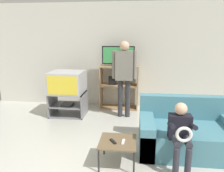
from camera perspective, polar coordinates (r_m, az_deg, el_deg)
name	(u,v)px	position (r m, az deg, el deg)	size (l,w,h in m)	color
wall_back	(114,56)	(5.59, 0.60, 7.93)	(6.40, 0.06, 2.60)	beige
tv_stand	(68,104)	(5.12, -11.33, -4.64)	(0.78, 0.59, 0.53)	slate
television_main	(67,82)	(5.00, -11.69, 0.96)	(0.73, 0.68, 0.48)	#B2B2B7
media_shelf	(119,87)	(5.44, 1.82, -0.21)	(0.94, 0.39, 1.08)	#9E7A51
television_flat	(118,57)	(5.30, 1.64, 7.70)	(0.78, 0.20, 0.47)	black
snack_table	(118,143)	(3.16, 1.52, -14.71)	(0.51, 0.51, 0.35)	brown
remote_control_black	(113,141)	(3.11, 0.27, -14.25)	(0.04, 0.14, 0.02)	black
remote_control_white	(123,142)	(3.11, 2.95, -14.35)	(0.04, 0.14, 0.02)	silver
couch	(188,133)	(3.79, 19.25, -11.53)	(1.55, 0.98, 0.80)	teal
person_standing_adult	(124,72)	(4.77, 3.21, 3.74)	(0.53, 0.20, 1.69)	#2D2D33
person_seated_child	(181,131)	(3.12, 17.50, -11.21)	(0.33, 0.43, 0.91)	#2D2D38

